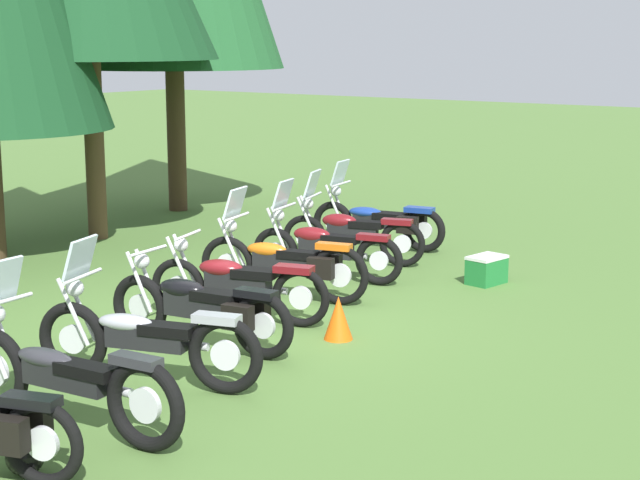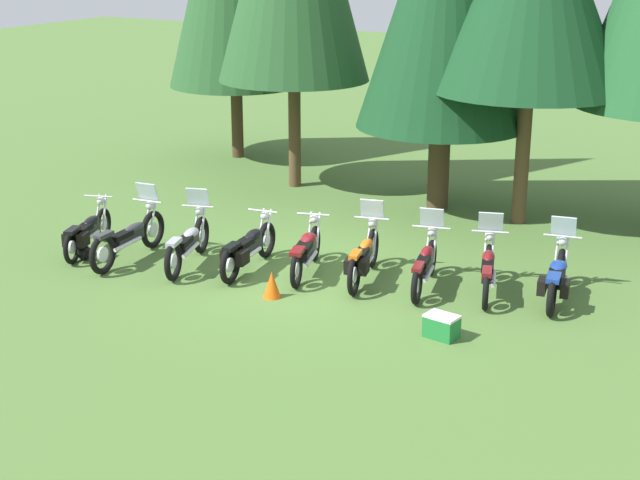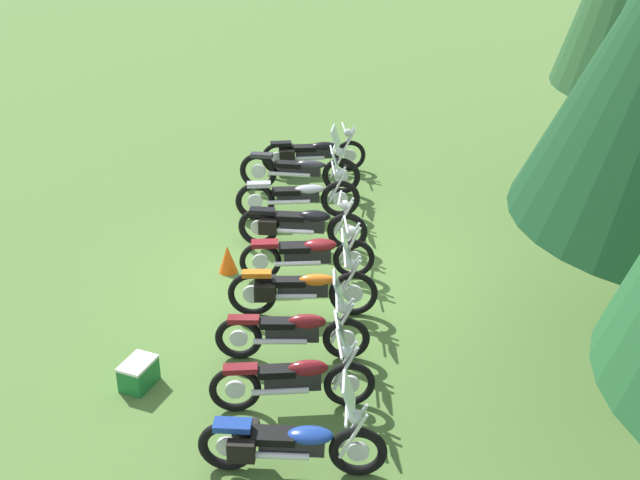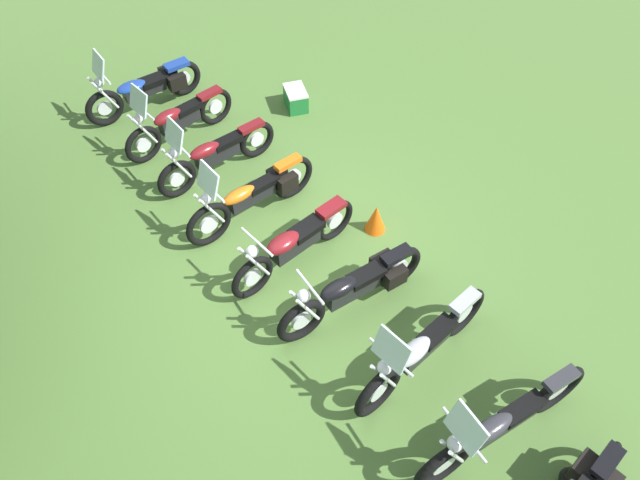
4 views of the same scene
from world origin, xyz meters
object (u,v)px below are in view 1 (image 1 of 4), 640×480
(motorcycle_4, at_px, (237,283))
(motorcycle_1, at_px, (64,377))
(motorcycle_5, at_px, (285,262))
(motorcycle_6, at_px, (324,247))
(motorcycle_8, at_px, (380,220))
(picnic_cooler, at_px, (487,270))
(traffic_cone, at_px, (338,318))
(motorcycle_2, at_px, (144,337))
(dropped_helmet, at_px, (25,456))
(motorcycle_3, at_px, (202,307))
(motorcycle_7, at_px, (350,232))

(motorcycle_4, bearing_deg, motorcycle_1, 89.60)
(motorcycle_5, distance_m, motorcycle_6, 1.15)
(motorcycle_8, xyz_separation_m, picnic_cooler, (-1.15, -2.43, -0.25))
(motorcycle_8, height_order, traffic_cone, motorcycle_8)
(traffic_cone, bearing_deg, motorcycle_2, 164.25)
(motorcycle_8, xyz_separation_m, dropped_helmet, (-8.68, -2.38, -0.30))
(motorcycle_5, bearing_deg, motorcycle_2, 91.28)
(motorcycle_3, height_order, dropped_helmet, motorcycle_3)
(motorcycle_3, distance_m, motorcycle_5, 2.23)
(motorcycle_2, relative_size, motorcycle_4, 1.05)
(picnic_cooler, bearing_deg, motorcycle_7, 90.69)
(motorcycle_2, distance_m, motorcycle_7, 5.70)
(motorcycle_7, relative_size, dropped_helmet, 7.08)
(motorcycle_1, bearing_deg, dropped_helmet, 115.21)
(dropped_helmet, bearing_deg, traffic_cone, 1.32)
(motorcycle_4, distance_m, traffic_cone, 1.39)
(motorcycle_1, relative_size, motorcycle_4, 1.14)
(motorcycle_5, xyz_separation_m, motorcycle_8, (3.38, 0.74, -0.03))
(motorcycle_2, distance_m, traffic_cone, 2.38)
(motorcycle_3, relative_size, motorcycle_8, 1.03)
(motorcycle_7, bearing_deg, motorcycle_6, 87.40)
(motorcycle_5, bearing_deg, motorcycle_3, 91.13)
(motorcycle_7, xyz_separation_m, picnic_cooler, (0.03, -2.19, -0.27))
(motorcycle_1, bearing_deg, motorcycle_7, -81.34)
(picnic_cooler, bearing_deg, motorcycle_2, 171.86)
(motorcycle_4, xyz_separation_m, motorcycle_7, (3.33, 0.67, 0.01))
(motorcycle_5, bearing_deg, traffic_cone, 132.39)
(motorcycle_8, bearing_deg, motorcycle_7, 91.51)
(motorcycle_8, relative_size, traffic_cone, 4.61)
(motorcycle_2, xyz_separation_m, motorcycle_3, (1.16, 0.32, -0.01))
(motorcycle_5, xyz_separation_m, motorcycle_6, (1.13, 0.21, -0.02))
(picnic_cooler, height_order, traffic_cone, traffic_cone)
(motorcycle_1, relative_size, motorcycle_8, 1.11)
(motorcycle_3, bearing_deg, motorcycle_8, -84.02)
(motorcycle_3, xyz_separation_m, motorcycle_6, (3.29, 0.78, 0.00))
(motorcycle_1, relative_size, motorcycle_5, 1.09)
(motorcycle_6, bearing_deg, motorcycle_7, -87.99)
(motorcycle_2, distance_m, motorcycle_3, 1.20)
(traffic_cone, xyz_separation_m, dropped_helmet, (-4.27, -0.10, -0.09))
(picnic_cooler, bearing_deg, motorcycle_3, 165.78)
(motorcycle_4, bearing_deg, motorcycle_3, 94.53)
(motorcycle_5, xyz_separation_m, picnic_cooler, (2.24, -1.69, -0.28))
(motorcycle_3, distance_m, motorcycle_4, 1.11)
(picnic_cooler, bearing_deg, motorcycle_6, 120.18)
(motorcycle_4, xyz_separation_m, motorcycle_6, (2.25, 0.38, -0.00))
(motorcycle_2, distance_m, picnic_cooler, 5.61)
(dropped_helmet, bearing_deg, motorcycle_7, 15.90)
(motorcycle_7, xyz_separation_m, traffic_cone, (-3.24, -2.04, -0.22))
(motorcycle_7, height_order, dropped_helmet, motorcycle_7)
(motorcycle_6, xyz_separation_m, dropped_helmet, (-6.43, -1.85, -0.31))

